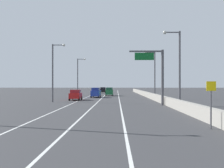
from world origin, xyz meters
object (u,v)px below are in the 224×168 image
speed_advisory_sign (211,101)px  car_blue_1 (96,93)px  lamp_post_right_second (177,63)px  lamp_post_left_mid (54,68)px  car_red_3 (76,95)px  car_green_2 (109,92)px  lamp_post_right_third (153,71)px  car_black_0 (103,90)px  overhead_sign_gantry (157,70)px  lamp_post_left_far (79,74)px

speed_advisory_sign → car_blue_1: bearing=104.6°
lamp_post_right_second → lamp_post_left_mid: bearing=150.1°
speed_advisory_sign → car_red_3: 32.81m
lamp_post_right_second → car_green_2: lamp_post_right_second is taller
lamp_post_right_third → car_blue_1: 13.43m
lamp_post_left_mid → car_black_0: size_ratio=2.12×
overhead_sign_gantry → car_red_3: size_ratio=1.73×
car_black_0 → car_green_2: bearing=-82.8°
speed_advisory_sign → lamp_post_left_far: (-15.35, 48.58, 3.63)m
lamp_post_left_far → car_red_3: 19.21m
lamp_post_left_far → car_black_0: lamp_post_left_far is taller
lamp_post_left_far → lamp_post_right_third: bearing=-39.8°
overhead_sign_gantry → lamp_post_right_second: 4.32m
speed_advisory_sign → car_red_3: speed_advisory_sign is taller
overhead_sign_gantry → car_green_2: (-7.27, 29.26, -3.71)m
lamp_post_left_mid → car_red_3: bearing=61.9°
lamp_post_right_second → lamp_post_left_mid: size_ratio=1.00×
lamp_post_right_second → car_red_3: (-14.63, 14.85, -4.46)m
lamp_post_left_mid → overhead_sign_gantry: bearing=-21.5°
car_green_2 → speed_advisory_sign: bearing=-80.9°
car_blue_1 → car_red_3: (-2.83, -9.77, -0.12)m
overhead_sign_gantry → speed_advisory_sign: 19.24m
speed_advisory_sign → car_green_2: size_ratio=0.71×
lamp_post_left_mid → car_green_2: bearing=70.6°
lamp_post_right_third → car_blue_1: size_ratio=1.95×
lamp_post_left_mid → car_red_3: size_ratio=2.15×
car_black_0 → lamp_post_left_far: bearing=-103.4°
car_black_0 → car_red_3: size_ratio=1.01×
overhead_sign_gantry → lamp_post_left_far: (-14.91, 29.57, 0.67)m
lamp_post_right_third → lamp_post_left_far: 21.63m
car_black_0 → car_green_2: size_ratio=1.04×
speed_advisory_sign → overhead_sign_gantry: bearing=91.3°
car_blue_1 → car_green_2: size_ratio=1.14×
car_black_0 → lamp_post_right_third: bearing=-71.4°
lamp_post_right_third → car_red_3: size_ratio=2.15×
lamp_post_right_third → overhead_sign_gantry: bearing=-96.2°
lamp_post_right_second → lamp_post_left_mid: 19.92m
lamp_post_right_second → lamp_post_right_third: size_ratio=1.00×
lamp_post_right_third → car_green_2: 16.82m
overhead_sign_gantry → lamp_post_right_second: (1.85, -3.84, 0.67)m
lamp_post_right_third → lamp_post_left_mid: size_ratio=1.00×
lamp_post_left_mid → car_red_3: (2.64, 4.93, -4.46)m
overhead_sign_gantry → lamp_post_left_mid: 16.59m
lamp_post_right_second → car_green_2: size_ratio=2.21×
lamp_post_left_far → car_red_3: bearing=-83.5°
lamp_post_left_mid → car_blue_1: 16.28m
car_green_2 → car_red_3: bearing=-106.8°
speed_advisory_sign → car_red_3: bearing=113.8°
car_black_0 → car_red_3: 39.53m
car_green_2 → car_red_3: (-5.51, -18.26, -0.08)m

